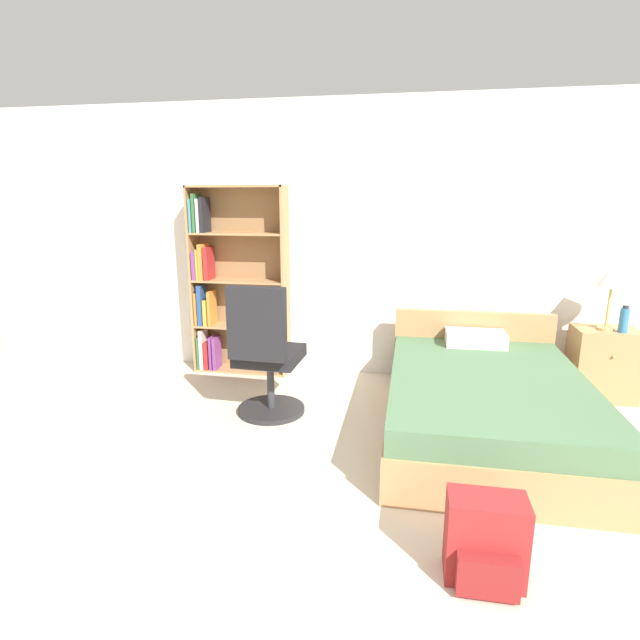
{
  "coord_description": "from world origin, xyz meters",
  "views": [
    {
      "loc": [
        0.07,
        -1.56,
        1.69
      ],
      "look_at": [
        -0.58,
        1.98,
        0.82
      ],
      "focal_mm": 28.0,
      "sensor_mm": 36.0,
      "label": 1
    }
  ],
  "objects": [
    {
      "name": "bookshelf",
      "position": [
        -1.69,
        3.05,
        0.89
      ],
      "size": [
        0.94,
        0.26,
        1.82
      ],
      "color": "#AD7F51",
      "rests_on": "ground_plane"
    },
    {
      "name": "nightstand",
      "position": [
        1.74,
        2.93,
        0.31
      ],
      "size": [
        0.51,
        0.41,
        0.62
      ],
      "color": "#AD7F51",
      "rests_on": "ground_plane"
    },
    {
      "name": "backpack_red",
      "position": [
        0.45,
        0.48,
        0.19
      ],
      "size": [
        0.35,
        0.27,
        0.4
      ],
      "color": "maroon",
      "rests_on": "ground_plane"
    },
    {
      "name": "table_lamp",
      "position": [
        1.71,
        2.9,
        1.06
      ],
      "size": [
        0.24,
        0.24,
        0.56
      ],
      "color": "tan",
      "rests_on": "nightstand"
    },
    {
      "name": "water_bottle",
      "position": [
        1.82,
        2.83,
        0.72
      ],
      "size": [
        0.07,
        0.07,
        0.23
      ],
      "color": "teal",
      "rests_on": "nightstand"
    },
    {
      "name": "wall_back",
      "position": [
        0.0,
        3.23,
        1.3
      ],
      "size": [
        9.0,
        0.06,
        2.6
      ],
      "color": "white",
      "rests_on": "ground_plane"
    },
    {
      "name": "office_chair",
      "position": [
        -1.02,
        2.0,
        0.49
      ],
      "size": [
        0.54,
        0.6,
        1.08
      ],
      "color": "#232326",
      "rests_on": "ground_plane"
    },
    {
      "name": "bed",
      "position": [
        0.64,
        2.05,
        0.24
      ],
      "size": [
        1.39,
        2.08,
        0.71
      ],
      "color": "#AD7F51",
      "rests_on": "ground_plane"
    }
  ]
}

